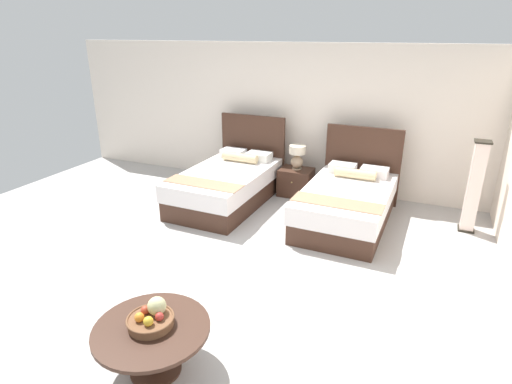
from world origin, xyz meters
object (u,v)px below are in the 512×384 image
Objects in this scene: bed_near_corner at (347,202)px; fruit_bowl at (152,317)px; coffee_table at (152,337)px; nightstand at (296,182)px; floor_lamp_corner at (474,187)px; bed_near_window at (228,184)px; table_lamp at (297,156)px.

bed_near_corner reaches higher than fruit_bowl.
fruit_bowl is (-0.01, 0.03, 0.17)m from coffee_table.
nightstand is 2.81m from floor_lamp_corner.
bed_near_corner reaches higher than coffee_table.
nightstand is at bearing 92.30° from fruit_bowl.
bed_near_window reaches higher than coffee_table.
nightstand is at bearing -90.00° from table_lamp.
fruit_bowl is 4.80m from floor_lamp_corner.
table_lamp is 4.42m from fruit_bowl.
table_lamp is at bearing 92.29° from fruit_bowl.
nightstand is at bearing 172.68° from floor_lamp_corner.
coffee_table is (1.14, -3.65, 0.02)m from bed_near_window.
fruit_bowl is at bearing 113.52° from coffee_table.
table_lamp is at bearing 90.00° from nightstand.
floor_lamp_corner is at bearing 57.43° from fruit_bowl.
nightstand reaches higher than coffee_table.
nightstand is 4.43m from coffee_table.
table_lamp is at bearing 143.22° from bed_near_corner.
table_lamp is 0.43× the size of coffee_table.
table_lamp is 0.31× the size of floor_lamp_corner.
bed_near_corner is 1.33m from nightstand.
fruit_bowl is (0.18, -4.40, 0.29)m from nightstand.
bed_near_window is 5.24× the size of table_lamp.
fruit_bowl is at bearing -103.88° from bed_near_corner.
floor_lamp_corner is at bearing 57.77° from coffee_table.
table_lamp reaches higher than nightstand.
fruit_bowl is 0.29× the size of floor_lamp_corner.
bed_near_window is 3.82m from coffee_table.
bed_near_window reaches higher than nightstand.
bed_near_corner is at bearing -165.86° from floor_lamp_corner.
bed_near_window is 2.02m from bed_near_corner.
floor_lamp_corner is (2.76, -0.35, 0.43)m from nightstand.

